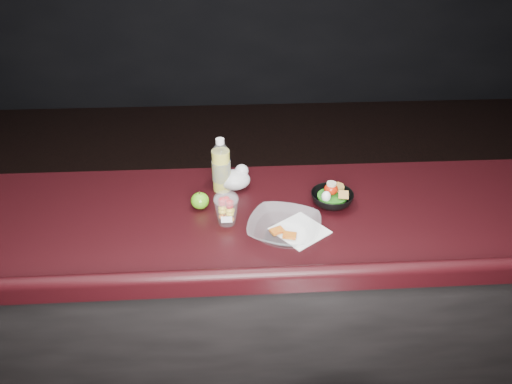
% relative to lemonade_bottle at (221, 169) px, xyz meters
% --- Properties ---
extents(counter, '(4.06, 0.71, 1.02)m').
position_rel_lemonade_bottle_xyz_m(counter, '(0.09, -0.18, -0.60)').
color(counter, black).
rests_on(counter, ground).
extents(lemonade_bottle, '(0.07, 0.07, 0.22)m').
position_rel_lemonade_bottle_xyz_m(lemonade_bottle, '(0.00, 0.00, 0.00)').
color(lemonade_bottle, yellow).
rests_on(lemonade_bottle, counter).
extents(fruit_cup, '(0.09, 0.09, 0.13)m').
position_rel_lemonade_bottle_xyz_m(fruit_cup, '(0.02, -0.23, -0.03)').
color(fruit_cup, white).
rests_on(fruit_cup, counter).
extents(green_apple, '(0.07, 0.07, 0.07)m').
position_rel_lemonade_bottle_xyz_m(green_apple, '(-0.08, -0.13, -0.06)').
color(green_apple, '#47800E').
rests_on(green_apple, counter).
extents(plastic_bag, '(0.13, 0.11, 0.09)m').
position_rel_lemonade_bottle_xyz_m(plastic_bag, '(0.05, 0.01, -0.05)').
color(plastic_bag, silver).
rests_on(plastic_bag, counter).
extents(snack_bowl, '(0.18, 0.18, 0.09)m').
position_rel_lemonade_bottle_xyz_m(snack_bowl, '(0.41, -0.13, -0.06)').
color(snack_bowl, black).
rests_on(snack_bowl, counter).
extents(takeout_bowl, '(0.31, 0.31, 0.06)m').
position_rel_lemonade_bottle_xyz_m(takeout_bowl, '(0.21, -0.32, -0.06)').
color(takeout_bowl, silver).
rests_on(takeout_bowl, counter).
extents(paper_napkin, '(0.22, 0.22, 0.00)m').
position_rel_lemonade_bottle_xyz_m(paper_napkin, '(0.27, -0.29, -0.09)').
color(paper_napkin, white).
rests_on(paper_napkin, counter).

